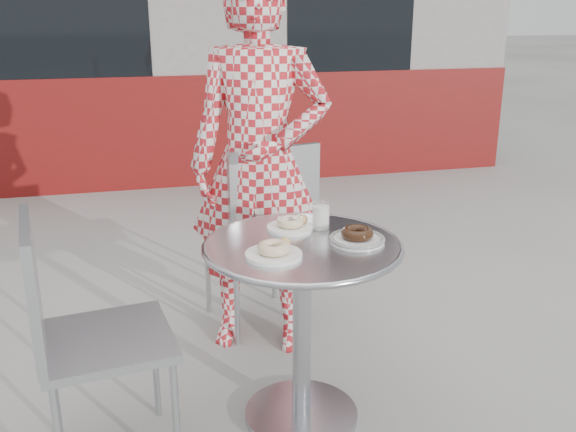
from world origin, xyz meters
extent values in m
plane|color=#A09D98|center=(0.00, 0.00, 0.00)|extent=(60.00, 60.00, 0.00)
cube|color=gray|center=(0.00, 5.60, 1.50)|extent=(6.00, 4.00, 3.00)
cube|color=maroon|center=(0.00, 3.68, 0.50)|extent=(6.02, 0.20, 1.00)
cylinder|color=silver|center=(-0.05, -0.02, 0.02)|extent=(0.45, 0.45, 0.03)
cylinder|color=silver|center=(-0.05, -0.02, 0.38)|extent=(0.07, 0.07, 0.72)
cylinder|color=silver|center=(-0.05, -0.02, 0.74)|extent=(0.72, 0.72, 0.02)
torus|color=silver|center=(-0.05, -0.02, 0.74)|extent=(0.75, 0.75, 0.02)
cube|color=#A0A3A8|center=(-0.05, 0.86, 0.49)|extent=(0.55, 0.55, 0.03)
cube|color=#A0A3A8|center=(0.00, 0.64, 0.74)|extent=(0.46, 0.14, 0.46)
cube|color=#A0A3A8|center=(-0.77, -0.08, 0.48)|extent=(0.50, 0.50, 0.03)
cube|color=#A0A3A8|center=(-0.98, -0.10, 0.71)|extent=(0.09, 0.44, 0.44)
imported|color=#B41B23|center=(-0.07, 0.64, 0.89)|extent=(0.75, 0.61, 1.78)
cylinder|color=white|center=(-0.05, 0.14, 0.76)|extent=(0.18, 0.18, 0.01)
torus|color=#B37F44|center=(-0.05, 0.14, 0.78)|extent=(0.11, 0.11, 0.03)
sphere|color=#B77A3F|center=(0.00, 0.16, 0.78)|extent=(0.04, 0.04, 0.04)
cylinder|color=white|center=(-0.18, -0.12, 0.76)|extent=(0.20, 0.20, 0.01)
torus|color=#B37F44|center=(-0.18, -0.12, 0.78)|extent=(0.12, 0.12, 0.04)
sphere|color=#B77A3F|center=(-0.13, -0.08, 0.79)|extent=(0.04, 0.04, 0.04)
cylinder|color=white|center=(0.15, -0.06, 0.76)|extent=(0.20, 0.20, 0.01)
torus|color=black|center=(0.15, -0.06, 0.79)|extent=(0.12, 0.12, 0.04)
torus|color=black|center=(0.15, -0.06, 0.76)|extent=(0.21, 0.21, 0.02)
cylinder|color=white|center=(0.06, 0.12, 0.80)|extent=(0.06, 0.06, 0.09)
cylinder|color=white|center=(0.06, 0.12, 0.81)|extent=(0.07, 0.07, 0.11)
camera|label=1|loc=(-0.64, -2.15, 1.59)|focal=40.00mm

